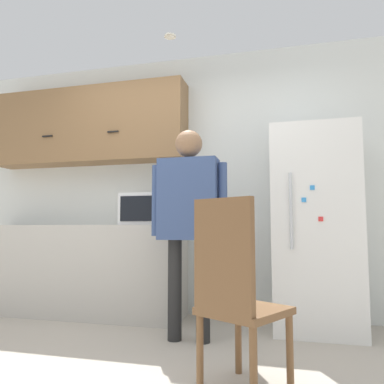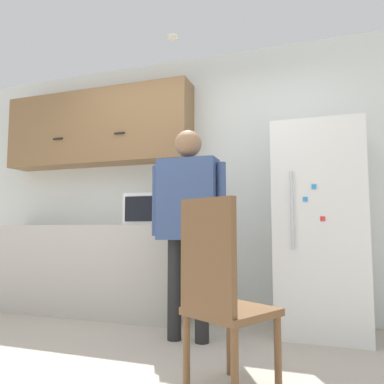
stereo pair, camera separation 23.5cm
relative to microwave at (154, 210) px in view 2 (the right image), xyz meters
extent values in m
plane|color=#B2A899|center=(0.30, -1.40, -1.05)|extent=(16.00, 16.00, 0.00)
cube|color=silver|center=(0.30, 0.38, 0.30)|extent=(6.00, 0.06, 2.70)
cube|color=#BCB7AD|center=(-0.80, 0.06, -0.60)|extent=(2.20, 0.57, 0.90)
cube|color=olive|center=(-0.80, 0.19, 0.93)|extent=(2.20, 0.31, 0.82)
cube|color=black|center=(-1.19, 0.02, 0.80)|extent=(0.12, 0.01, 0.01)
cube|color=black|center=(-0.42, 0.02, 0.80)|extent=(0.12, 0.01, 0.01)
cube|color=white|center=(0.00, 0.00, 0.00)|extent=(0.49, 0.38, 0.30)
cube|color=black|center=(-0.04, -0.19, 0.00)|extent=(0.34, 0.01, 0.23)
cube|color=#B2B2B2|center=(0.21, -0.19, 0.00)|extent=(0.07, 0.01, 0.24)
cylinder|color=black|center=(0.42, -0.52, -0.66)|extent=(0.11, 0.11, 0.78)
cylinder|color=black|center=(0.65, -0.52, -0.66)|extent=(0.11, 0.11, 0.78)
cube|color=#384C7A|center=(0.53, -0.52, 0.05)|extent=(0.48, 0.22, 0.65)
sphere|color=#8C6647|center=(0.53, -0.52, 0.50)|extent=(0.22, 0.22, 0.22)
cylinder|color=#384C7A|center=(0.26, -0.52, 0.05)|extent=(0.07, 0.07, 0.58)
cylinder|color=#384C7A|center=(0.81, -0.52, 0.05)|extent=(0.07, 0.07, 0.58)
cube|color=white|center=(1.53, 0.02, -0.18)|extent=(0.72, 0.64, 1.75)
cylinder|color=silver|center=(1.33, -0.32, -0.04)|extent=(0.02, 0.02, 0.61)
cube|color=#338CDB|center=(1.43, -0.31, 0.05)|extent=(0.04, 0.01, 0.04)
cube|color=#338CDB|center=(1.50, -0.31, 0.14)|extent=(0.04, 0.01, 0.04)
cube|color=red|center=(1.55, -0.31, -0.11)|extent=(0.04, 0.01, 0.04)
cube|color=brown|center=(1.06, -1.29, -0.63)|extent=(0.56, 0.56, 0.04)
cylinder|color=brown|center=(1.30, -1.22, -0.85)|extent=(0.04, 0.04, 0.40)
cylinder|color=brown|center=(0.99, -1.05, -0.85)|extent=(0.04, 0.04, 0.40)
cylinder|color=brown|center=(1.13, -1.53, -0.85)|extent=(0.04, 0.04, 0.40)
cylinder|color=brown|center=(0.82, -1.36, -0.85)|extent=(0.04, 0.04, 0.40)
cube|color=brown|center=(0.97, -1.45, -0.31)|extent=(0.35, 0.22, 0.59)
cylinder|color=white|center=(0.26, -0.19, 1.63)|extent=(0.11, 0.11, 0.01)
camera|label=1|loc=(1.31, -3.41, -0.17)|focal=35.00mm
camera|label=2|loc=(1.53, -3.34, -0.17)|focal=35.00mm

